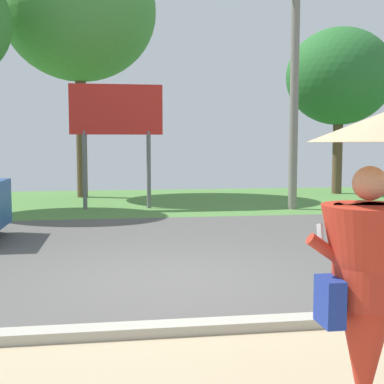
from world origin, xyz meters
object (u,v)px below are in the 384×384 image
(utility_pole, at_px, (294,83))
(tree_right_mid, at_px, (339,77))
(roadside_billboard, at_px, (116,119))
(tree_center_back, at_px, (79,11))
(monk_pedestrian, at_px, (374,251))

(utility_pole, xyz_separation_m, tree_right_mid, (3.21, 4.23, 0.75))
(roadside_billboard, bearing_deg, tree_center_back, 108.56)
(roadside_billboard, bearing_deg, tree_right_mid, 22.73)
(tree_center_back, bearing_deg, utility_pole, -35.37)
(monk_pedestrian, height_order, utility_pole, utility_pole)
(utility_pole, relative_size, roadside_billboard, 1.91)
(utility_pole, xyz_separation_m, roadside_billboard, (-4.90, 0.83, -0.97))
(tree_right_mid, bearing_deg, monk_pedestrian, -113.29)
(tree_center_back, bearing_deg, tree_right_mid, -0.48)
(roadside_billboard, relative_size, tree_center_back, 0.40)
(monk_pedestrian, bearing_deg, roadside_billboard, 105.78)
(monk_pedestrian, relative_size, roadside_billboard, 0.61)
(utility_pole, height_order, tree_right_mid, utility_pole)
(monk_pedestrian, bearing_deg, tree_right_mid, 75.07)
(monk_pedestrian, bearing_deg, tree_center_back, 108.39)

